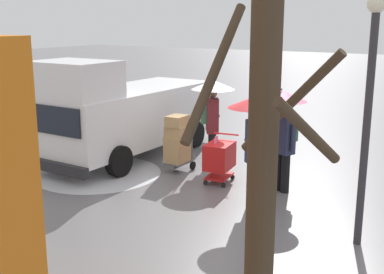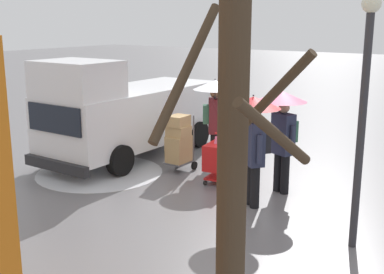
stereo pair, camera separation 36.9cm
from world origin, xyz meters
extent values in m
plane|color=slate|center=(0.00, 0.00, 0.00)|extent=(90.00, 90.00, 0.00)
cylinder|color=silver|center=(2.87, 1.08, 0.00)|extent=(2.94, 2.94, 0.01)
cube|color=white|center=(3.28, -0.65, 1.06)|extent=(2.00, 5.21, 1.40)
cube|color=white|center=(3.30, 1.25, 2.18)|extent=(1.85, 1.41, 0.84)
cube|color=black|center=(3.30, 1.97, 1.38)|extent=(1.66, 0.07, 0.63)
cube|color=#232326|center=(3.30, 2.01, 0.32)|extent=(1.96, 0.17, 0.24)
cylinder|color=black|center=(2.31, 0.97, 0.36)|extent=(0.25, 0.72, 0.72)
cylinder|color=black|center=(4.27, 0.95, 0.36)|extent=(0.25, 0.72, 0.72)
cylinder|color=black|center=(2.29, -2.26, 0.36)|extent=(0.25, 0.72, 0.72)
cylinder|color=black|center=(4.25, -2.27, 0.36)|extent=(0.25, 0.72, 0.72)
cube|color=red|center=(0.16, 0.13, 0.60)|extent=(0.63, 0.83, 0.56)
cube|color=red|center=(0.16, 0.13, 0.14)|extent=(0.57, 0.75, 0.04)
cylinder|color=red|center=(0.23, -0.29, 1.00)|extent=(0.58, 0.12, 0.04)
sphere|color=black|center=(-0.09, 0.40, 0.05)|extent=(0.10, 0.10, 0.10)
sphere|color=black|center=(0.32, 0.46, 0.05)|extent=(0.10, 0.10, 0.10)
sphere|color=black|center=(0.01, -0.21, 0.05)|extent=(0.10, 0.10, 0.10)
sphere|color=black|center=(0.42, -0.14, 0.05)|extent=(0.10, 0.10, 0.10)
cylinder|color=#E0668E|center=(0.23, 0.24, 0.70)|extent=(0.11, 0.29, 0.69)
cube|color=#515156|center=(1.40, -0.06, 0.22)|extent=(0.49, 0.61, 0.03)
cylinder|color=#515156|center=(1.18, -0.36, 0.77)|extent=(0.04, 0.04, 1.10)
cylinder|color=#515156|center=(1.62, -0.37, 0.77)|extent=(0.04, 0.04, 1.10)
cylinder|color=black|center=(1.16, -0.36, 0.10)|extent=(0.05, 0.20, 0.20)
cylinder|color=black|center=(1.64, -0.37, 0.10)|extent=(0.05, 0.20, 0.20)
cube|color=tan|center=(1.40, -0.06, 0.37)|extent=(0.44, 0.54, 0.27)
cube|color=tan|center=(1.40, -0.06, 0.68)|extent=(0.45, 0.54, 0.34)
cube|color=tan|center=(1.40, -0.06, 0.97)|extent=(0.46, 0.44, 0.24)
cube|color=tan|center=(1.40, -0.06, 1.21)|extent=(0.40, 0.50, 0.25)
cylinder|color=black|center=(-1.17, 1.05, 0.41)|extent=(0.18, 0.18, 0.82)
cylinder|color=black|center=(-1.01, 0.92, 0.41)|extent=(0.18, 0.18, 0.82)
cube|color=#282D47|center=(-1.09, 0.98, 1.24)|extent=(0.52, 0.50, 0.84)
sphere|color=brown|center=(-1.09, 0.98, 1.78)|extent=(0.22, 0.22, 0.22)
cylinder|color=#282D47|center=(-1.29, 1.15, 1.19)|extent=(0.10, 0.10, 0.55)
cylinder|color=#282D47|center=(-0.94, 0.88, 1.46)|extent=(0.27, 0.29, 0.50)
cylinder|color=#333338|center=(-1.01, 0.92, 1.62)|extent=(0.02, 0.02, 0.86)
cone|color=red|center=(-1.01, 0.92, 2.00)|extent=(1.04, 1.04, 0.22)
sphere|color=#333338|center=(-1.01, 0.92, 2.13)|extent=(0.04, 0.04, 0.04)
cube|color=black|center=(-1.22, 0.83, 1.28)|extent=(0.33, 0.32, 0.44)
cylinder|color=black|center=(1.02, -1.03, 0.41)|extent=(0.18, 0.18, 0.82)
cylinder|color=black|center=(0.91, -0.86, 0.41)|extent=(0.18, 0.18, 0.82)
cube|color=#5B1E23|center=(0.97, -0.95, 1.24)|extent=(0.48, 0.52, 0.84)
sphere|color=#8C6647|center=(0.97, -0.95, 1.78)|extent=(0.22, 0.22, 0.22)
cylinder|color=#5B1E23|center=(1.11, -1.16, 1.19)|extent=(0.10, 0.10, 0.55)
cylinder|color=#5B1E23|center=(0.85, -0.81, 1.46)|extent=(0.31, 0.25, 0.50)
cylinder|color=#333338|center=(0.91, -0.86, 1.62)|extent=(0.02, 0.02, 0.86)
cone|color=white|center=(0.91, -0.86, 2.00)|extent=(1.04, 1.04, 0.22)
sphere|color=#333338|center=(0.91, -0.86, 2.13)|extent=(0.04, 0.04, 0.04)
cube|color=#33664C|center=(1.13, -0.83, 1.28)|extent=(0.30, 0.34, 0.44)
cylinder|color=black|center=(-1.31, -0.01, 0.41)|extent=(0.18, 0.18, 0.82)
cylinder|color=black|center=(-1.12, -0.08, 0.41)|extent=(0.18, 0.18, 0.82)
cube|color=#282D47|center=(-1.22, -0.05, 1.24)|extent=(0.51, 0.42, 0.84)
sphere|color=tan|center=(-1.22, -0.05, 1.78)|extent=(0.22, 0.22, 0.22)
cylinder|color=#282D47|center=(-1.46, 0.05, 1.19)|extent=(0.10, 0.10, 0.55)
cylinder|color=#282D47|center=(-1.04, -0.10, 1.46)|extent=(0.21, 0.32, 0.50)
cylinder|color=#333338|center=(-1.12, -0.08, 1.62)|extent=(0.02, 0.02, 0.86)
cone|color=#E0668E|center=(-1.12, -0.08, 2.00)|extent=(1.04, 1.04, 0.22)
sphere|color=#333338|center=(-1.12, -0.08, 2.13)|extent=(0.04, 0.04, 0.04)
cube|color=#33664C|center=(-1.29, -0.23, 1.28)|extent=(0.34, 0.26, 0.44)
cylinder|color=#423323|center=(-3.37, 5.86, 1.88)|extent=(0.24, 0.24, 3.75)
cylinder|color=#423323|center=(-3.41, 5.44, 2.81)|extent=(0.91, 0.17, 0.94)
cylinder|color=#423323|center=(-2.93, 5.86, 3.10)|extent=(0.09, 0.94, 1.06)
cylinder|color=#423323|center=(-3.76, 5.95, 2.71)|extent=(0.27, 0.84, 0.61)
cylinder|color=#2D2D33|center=(-3.22, 1.67, 1.80)|extent=(0.12, 0.12, 3.60)
sphere|color=#EAEACC|center=(-3.22, 1.67, 3.72)|extent=(0.28, 0.28, 0.28)
camera|label=1|loc=(-4.88, 9.31, 3.49)|focal=46.51mm
camera|label=2|loc=(-5.19, 9.11, 3.49)|focal=46.51mm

